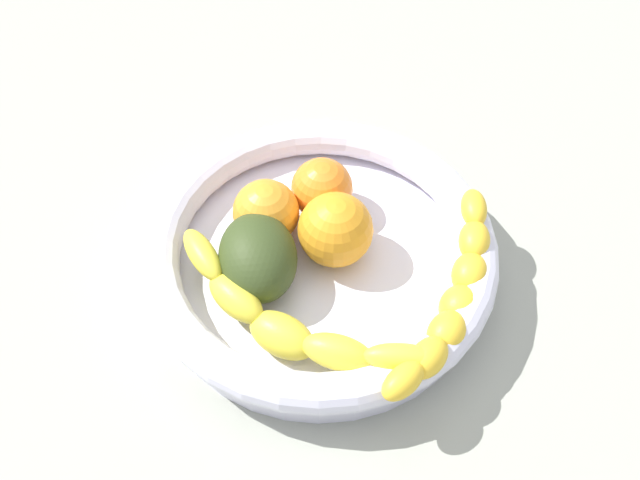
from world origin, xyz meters
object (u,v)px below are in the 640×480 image
(orange_front, at_px, (267,211))
(orange_mid_right, at_px, (322,188))
(orange_mid_left, at_px, (335,230))
(avocado_dark, at_px, (258,257))
(banana_draped_left, at_px, (288,322))
(fruit_bowl, at_px, (320,258))
(banana_draped_right, at_px, (454,299))

(orange_front, distance_m, orange_mid_right, 0.05)
(orange_mid_left, bearing_deg, avocado_dark, -123.26)
(orange_front, relative_size, avocado_dark, 0.69)
(banana_draped_left, distance_m, avocado_dark, 0.06)
(orange_mid_right, bearing_deg, orange_mid_left, -43.23)
(fruit_bowl, height_order, avocado_dark, avocado_dark)
(banana_draped_right, bearing_deg, fruit_bowl, -173.41)
(orange_mid_left, relative_size, avocado_dark, 0.76)
(avocado_dark, bearing_deg, fruit_bowl, 52.51)
(orange_mid_left, relative_size, orange_mid_right, 1.17)
(orange_mid_left, bearing_deg, orange_mid_right, 136.77)
(orange_front, xyz_separation_m, orange_mid_left, (0.06, 0.01, 0.00))
(banana_draped_left, relative_size, banana_draped_right, 1.11)
(avocado_dark, bearing_deg, banana_draped_left, -32.61)
(orange_mid_left, height_order, avocado_dark, orange_mid_left)
(orange_front, height_order, orange_mid_left, orange_mid_left)
(fruit_bowl, height_order, orange_mid_right, orange_mid_right)
(fruit_bowl, relative_size, orange_front, 5.24)
(banana_draped_left, relative_size, orange_mid_right, 4.46)
(orange_mid_right, bearing_deg, avocado_dark, -90.37)
(orange_front, bearing_deg, avocado_dark, -62.43)
(orange_mid_right, bearing_deg, orange_front, -116.16)
(avocado_dark, bearing_deg, orange_mid_right, 89.63)
(fruit_bowl, relative_size, orange_mid_right, 5.50)
(banana_draped_right, height_order, avocado_dark, avocado_dark)
(banana_draped_left, bearing_deg, fruit_bowl, 105.85)
(avocado_dark, bearing_deg, orange_mid_left, 56.74)
(banana_draped_left, xyz_separation_m, orange_front, (-0.08, 0.08, 0.00))
(orange_front, bearing_deg, orange_mid_right, 63.84)
(fruit_bowl, bearing_deg, orange_mid_left, 70.94)
(banana_draped_left, bearing_deg, orange_front, 134.43)
(banana_draped_left, height_order, avocado_dark, avocado_dark)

